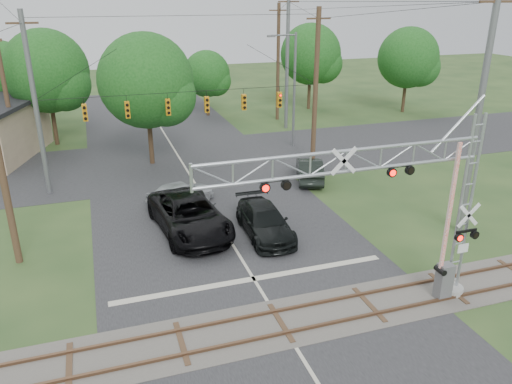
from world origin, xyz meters
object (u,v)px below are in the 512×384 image
object	(u,v)px
traffic_signal_span	(200,98)
streetlight	(292,85)
pickup_black	(190,215)
car_dark	(265,221)
sedan_silver	(180,193)
crossing_gantry	(395,199)

from	to	relation	value
traffic_signal_span	streetlight	distance (m)	10.30
pickup_black	streetlight	distance (m)	18.56
car_dark	sedan_silver	distance (m)	6.83
crossing_gantry	traffic_signal_span	xyz separation A→B (m)	(-3.53, 18.37, 0.69)
pickup_black	sedan_silver	xyz separation A→B (m)	(0.24, 4.18, -0.27)
crossing_gantry	streetlight	xyz separation A→B (m)	(5.37, 23.55, 0.33)
sedan_silver	car_dark	bearing A→B (deg)	-168.43
crossing_gantry	pickup_black	xyz separation A→B (m)	(-6.23, 9.72, -3.97)
pickup_black	crossing_gantry	bearing A→B (deg)	-63.62
car_dark	sedan_silver	world-z (taller)	car_dark
crossing_gantry	traffic_signal_span	size ratio (longest dim) A/B	0.61
traffic_signal_span	car_dark	xyz separation A→B (m)	(1.09, -10.31, -4.85)
pickup_black	car_dark	size ratio (longest dim) A/B	1.30
car_dark	sedan_silver	size ratio (longest dim) A/B	1.29
pickup_black	car_dark	bearing A→B (deg)	-29.87
crossing_gantry	pickup_black	size ratio (longest dim) A/B	1.66
streetlight	car_dark	bearing A→B (deg)	-116.73
sedan_silver	streetlight	size ratio (longest dim) A/B	0.45
crossing_gantry	sedan_silver	size ratio (longest dim) A/B	2.78
sedan_silver	streetlight	world-z (taller)	streetlight
crossing_gantry	car_dark	xyz separation A→B (m)	(-2.44, 8.06, -4.16)
pickup_black	car_dark	xyz separation A→B (m)	(3.79, -1.66, -0.19)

